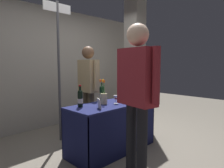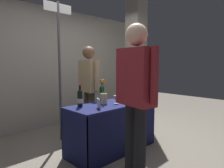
{
  "view_description": "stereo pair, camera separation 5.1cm",
  "coord_description": "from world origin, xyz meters",
  "px_view_note": "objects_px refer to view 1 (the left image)",
  "views": [
    {
      "loc": [
        -2.17,
        -2.14,
        1.35
      ],
      "look_at": [
        0.0,
        0.0,
        1.04
      ],
      "focal_mm": 32.34,
      "sensor_mm": 36.0,
      "label": 1
    },
    {
      "loc": [
        -2.13,
        -2.17,
        1.35
      ],
      "look_at": [
        0.0,
        0.0,
        1.04
      ],
      "focal_mm": 32.34,
      "sensor_mm": 36.0,
      "label": 2
    }
  ],
  "objects_px": {
    "featured_wine_bottle": "(129,92)",
    "flower_vase": "(104,97)",
    "concrete_pillar": "(135,57)",
    "wine_glass_near_vendor": "(116,98)",
    "display_bottle_0": "(102,94)",
    "tasting_table": "(112,119)",
    "vendor_presenter": "(88,83)",
    "taster_foreground_right": "(137,87)",
    "booth_signpost": "(59,59)"
  },
  "relations": [
    {
      "from": "featured_wine_bottle",
      "to": "booth_signpost",
      "type": "xyz_separation_m",
      "value": [
        -0.67,
        1.01,
        0.53
      ]
    },
    {
      "from": "wine_glass_near_vendor",
      "to": "taster_foreground_right",
      "type": "bearing_deg",
      "value": -120.41
    },
    {
      "from": "flower_vase",
      "to": "display_bottle_0",
      "type": "bearing_deg",
      "value": 58.42
    },
    {
      "from": "tasting_table",
      "to": "display_bottle_0",
      "type": "height_order",
      "value": "display_bottle_0"
    },
    {
      "from": "concrete_pillar",
      "to": "booth_signpost",
      "type": "height_order",
      "value": "concrete_pillar"
    },
    {
      "from": "vendor_presenter",
      "to": "taster_foreground_right",
      "type": "distance_m",
      "value": 1.65
    },
    {
      "from": "concrete_pillar",
      "to": "taster_foreground_right",
      "type": "bearing_deg",
      "value": -141.08
    },
    {
      "from": "wine_glass_near_vendor",
      "to": "flower_vase",
      "type": "height_order",
      "value": "flower_vase"
    },
    {
      "from": "concrete_pillar",
      "to": "display_bottle_0",
      "type": "relative_size",
      "value": 9.66
    },
    {
      "from": "concrete_pillar",
      "to": "flower_vase",
      "type": "height_order",
      "value": "concrete_pillar"
    },
    {
      "from": "featured_wine_bottle",
      "to": "tasting_table",
      "type": "bearing_deg",
      "value": 166.97
    },
    {
      "from": "wine_glass_near_vendor",
      "to": "flower_vase",
      "type": "xyz_separation_m",
      "value": [
        -0.15,
        0.11,
        0.02
      ]
    },
    {
      "from": "tasting_table",
      "to": "taster_foreground_right",
      "type": "bearing_deg",
      "value": -116.65
    },
    {
      "from": "display_bottle_0",
      "to": "flower_vase",
      "type": "relative_size",
      "value": 0.82
    },
    {
      "from": "tasting_table",
      "to": "booth_signpost",
      "type": "bearing_deg",
      "value": 110.19
    },
    {
      "from": "featured_wine_bottle",
      "to": "vendor_presenter",
      "type": "bearing_deg",
      "value": 100.56
    },
    {
      "from": "tasting_table",
      "to": "booth_signpost",
      "type": "relative_size",
      "value": 0.59
    },
    {
      "from": "tasting_table",
      "to": "featured_wine_bottle",
      "type": "xyz_separation_m",
      "value": [
        0.32,
        -0.08,
        0.39
      ]
    },
    {
      "from": "featured_wine_bottle",
      "to": "flower_vase",
      "type": "relative_size",
      "value": 0.94
    },
    {
      "from": "booth_signpost",
      "to": "featured_wine_bottle",
      "type": "bearing_deg",
      "value": -56.54
    },
    {
      "from": "concrete_pillar",
      "to": "wine_glass_near_vendor",
      "type": "height_order",
      "value": "concrete_pillar"
    },
    {
      "from": "display_bottle_0",
      "to": "wine_glass_near_vendor",
      "type": "distance_m",
      "value": 0.26
    },
    {
      "from": "flower_vase",
      "to": "vendor_presenter",
      "type": "height_order",
      "value": "vendor_presenter"
    },
    {
      "from": "concrete_pillar",
      "to": "tasting_table",
      "type": "distance_m",
      "value": 2.09
    },
    {
      "from": "featured_wine_bottle",
      "to": "booth_signpost",
      "type": "bearing_deg",
      "value": 123.46
    },
    {
      "from": "flower_vase",
      "to": "vendor_presenter",
      "type": "xyz_separation_m",
      "value": [
        0.28,
        0.72,
        0.15
      ]
    },
    {
      "from": "taster_foreground_right",
      "to": "vendor_presenter",
      "type": "bearing_deg",
      "value": -9.52
    },
    {
      "from": "tasting_table",
      "to": "display_bottle_0",
      "type": "relative_size",
      "value": 4.55
    },
    {
      "from": "tasting_table",
      "to": "taster_foreground_right",
      "type": "height_order",
      "value": "taster_foreground_right"
    },
    {
      "from": "tasting_table",
      "to": "vendor_presenter",
      "type": "bearing_deg",
      "value": 77.98
    },
    {
      "from": "wine_glass_near_vendor",
      "to": "display_bottle_0",
      "type": "bearing_deg",
      "value": 105.6
    },
    {
      "from": "concrete_pillar",
      "to": "display_bottle_0",
      "type": "xyz_separation_m",
      "value": [
        -1.65,
        -0.65,
        -0.63
      ]
    },
    {
      "from": "wine_glass_near_vendor",
      "to": "taster_foreground_right",
      "type": "distance_m",
      "value": 0.88
    },
    {
      "from": "flower_vase",
      "to": "taster_foreground_right",
      "type": "bearing_deg",
      "value": -108.08
    },
    {
      "from": "concrete_pillar",
      "to": "taster_foreground_right",
      "type": "xyz_separation_m",
      "value": [
        -2.01,
        -1.62,
        -0.41
      ]
    },
    {
      "from": "tasting_table",
      "to": "booth_signpost",
      "type": "xyz_separation_m",
      "value": [
        -0.34,
        0.94,
        0.92
      ]
    },
    {
      "from": "taster_foreground_right",
      "to": "tasting_table",
      "type": "bearing_deg",
      "value": -16.51
    },
    {
      "from": "vendor_presenter",
      "to": "wine_glass_near_vendor",
      "type": "bearing_deg",
      "value": -2.68
    },
    {
      "from": "concrete_pillar",
      "to": "taster_foreground_right",
      "type": "relative_size",
      "value": 1.69
    },
    {
      "from": "concrete_pillar",
      "to": "vendor_presenter",
      "type": "relative_size",
      "value": 1.81
    },
    {
      "from": "tasting_table",
      "to": "wine_glass_near_vendor",
      "type": "relative_size",
      "value": 11.23
    },
    {
      "from": "concrete_pillar",
      "to": "flower_vase",
      "type": "xyz_separation_m",
      "value": [
        -1.74,
        -0.79,
        -0.65
      ]
    },
    {
      "from": "concrete_pillar",
      "to": "vendor_presenter",
      "type": "height_order",
      "value": "concrete_pillar"
    },
    {
      "from": "wine_glass_near_vendor",
      "to": "booth_signpost",
      "type": "distance_m",
      "value": 1.21
    },
    {
      "from": "featured_wine_bottle",
      "to": "booth_signpost",
      "type": "height_order",
      "value": "booth_signpost"
    },
    {
      "from": "taster_foreground_right",
      "to": "display_bottle_0",
      "type": "bearing_deg",
      "value": -10.06
    },
    {
      "from": "booth_signpost",
      "to": "vendor_presenter",
      "type": "bearing_deg",
      "value": -17.42
    },
    {
      "from": "display_bottle_0",
      "to": "wine_glass_near_vendor",
      "type": "height_order",
      "value": "display_bottle_0"
    },
    {
      "from": "wine_glass_near_vendor",
      "to": "taster_foreground_right",
      "type": "height_order",
      "value": "taster_foreground_right"
    },
    {
      "from": "vendor_presenter",
      "to": "tasting_table",
      "type": "bearing_deg",
      "value": -5.93
    }
  ]
}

